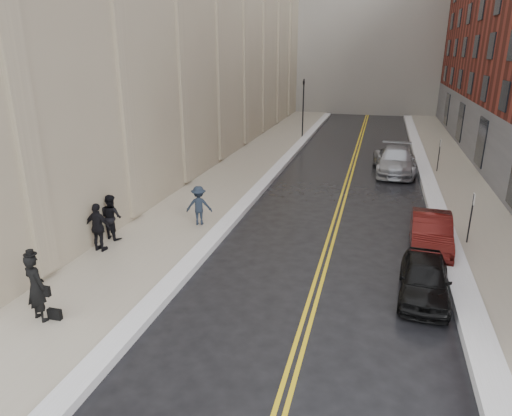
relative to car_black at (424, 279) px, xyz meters
The scene contains 18 objects.
ground 6.74m from the car_black, 151.10° to the right, with size 160.00×160.00×0.00m, color black.
sidewalk_left 16.45m from the car_black, 129.12° to the left, with size 4.00×64.00×0.15m, color gray.
sidewalk_right 13.15m from the car_black, 76.23° to the left, with size 3.00×64.00×0.15m, color gray.
lane_stripe_a 13.24m from the car_black, 105.32° to the left, with size 0.12×64.00×0.01m, color gold.
lane_stripe_b 13.18m from the car_black, 104.31° to the left, with size 0.12×64.00×0.01m, color gold.
snow_ridge_left 15.11m from the car_black, 122.33° to the left, with size 0.70×60.80×0.26m, color silver.
snow_ridge_right 12.83m from the car_black, 84.29° to the left, with size 0.85×60.80×0.30m, color silver.
traffic_signal 28.17m from the car_black, 107.57° to the left, with size 0.18×0.15×5.20m.
parking_sign_near 5.22m from the car_black, 66.93° to the left, with size 0.06×0.35×2.23m.
parking_sign_far 16.89m from the car_black, 83.11° to the left, with size 0.06×0.35×2.23m.
car_black is the anchor object (origin of this frame).
car_maroon 4.09m from the car_black, 82.63° to the left, with size 1.49×4.28×1.41m, color #430E0C.
car_silver_near 16.22m from the car_black, 92.11° to the left, with size 2.29×5.64×1.64m, color #9C9EA4.
car_silver_far 16.38m from the car_black, 92.36° to the left, with size 2.36×5.11×1.42m, color gray.
pedestrian_main 11.72m from the car_black, 157.35° to the right, with size 0.75×0.49×2.05m, color black.
pedestrian_a 12.16m from the car_black, behind, with size 0.91×0.71×1.88m, color black.
pedestrian_b 10.00m from the car_black, 157.36° to the left, with size 1.14×0.66×1.77m, color #1A232F.
pedestrian_c 11.88m from the car_black, behind, with size 1.13×0.47×1.92m, color black.
Camera 1 is at (4.08, -10.69, 7.51)m, focal length 32.00 mm.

